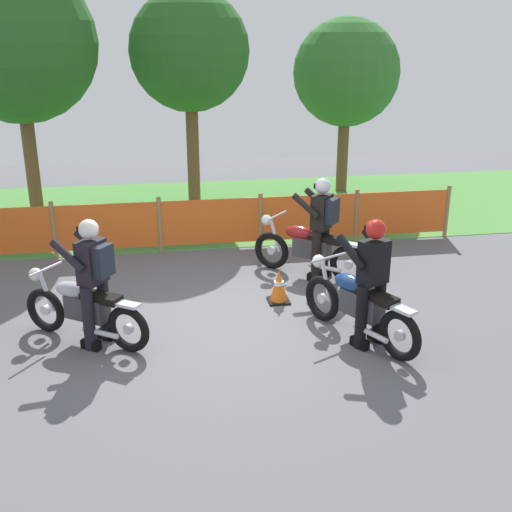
{
  "coord_description": "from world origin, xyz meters",
  "views": [
    {
      "loc": [
        -1.02,
        -7.96,
        3.79
      ],
      "look_at": [
        0.34,
        0.03,
        0.9
      ],
      "focal_mm": 43.28,
      "sensor_mm": 36.0,
      "label": 1
    }
  ],
  "objects_px": {
    "rider_third": "(322,223)",
    "motorcycle_lead": "(84,309)",
    "motorcycle_third": "(308,249)",
    "traffic_cone": "(279,286)",
    "motorcycle_trailing": "(358,305)",
    "rider_lead": "(94,276)",
    "rider_trailing": "(372,278)"
  },
  "relations": [
    {
      "from": "motorcycle_trailing",
      "to": "motorcycle_lead",
      "type": "bearing_deg",
      "value": 55.16
    },
    {
      "from": "motorcycle_third",
      "to": "rider_lead",
      "type": "distance_m",
      "value": 3.83
    },
    {
      "from": "motorcycle_trailing",
      "to": "motorcycle_third",
      "type": "xyz_separation_m",
      "value": [
        -0.09,
        2.31,
        0.0
      ]
    },
    {
      "from": "traffic_cone",
      "to": "motorcycle_third",
      "type": "bearing_deg",
      "value": 54.5
    },
    {
      "from": "motorcycle_trailing",
      "to": "motorcycle_third",
      "type": "relative_size",
      "value": 1.15
    },
    {
      "from": "motorcycle_lead",
      "to": "rider_third",
      "type": "height_order",
      "value": "rider_third"
    },
    {
      "from": "motorcycle_third",
      "to": "rider_third",
      "type": "relative_size",
      "value": 0.98
    },
    {
      "from": "rider_third",
      "to": "traffic_cone",
      "type": "bearing_deg",
      "value": 84.01
    },
    {
      "from": "motorcycle_third",
      "to": "traffic_cone",
      "type": "xyz_separation_m",
      "value": [
        -0.7,
        -0.98,
        -0.22
      ]
    },
    {
      "from": "motorcycle_third",
      "to": "motorcycle_trailing",
      "type": "bearing_deg",
      "value": 132.34
    },
    {
      "from": "motorcycle_trailing",
      "to": "rider_lead",
      "type": "relative_size",
      "value": 1.13
    },
    {
      "from": "rider_third",
      "to": "motorcycle_lead",
      "type": "bearing_deg",
      "value": 64.68
    },
    {
      "from": "rider_third",
      "to": "motorcycle_third",
      "type": "bearing_deg",
      "value": 0.51
    },
    {
      "from": "motorcycle_trailing",
      "to": "rider_third",
      "type": "xyz_separation_m",
      "value": [
        0.09,
        2.17,
        0.48
      ]
    },
    {
      "from": "motorcycle_third",
      "to": "traffic_cone",
      "type": "distance_m",
      "value": 1.22
    },
    {
      "from": "motorcycle_lead",
      "to": "rider_trailing",
      "type": "relative_size",
      "value": 1.0
    },
    {
      "from": "rider_lead",
      "to": "motorcycle_trailing",
      "type": "bearing_deg",
      "value": -152.19
    },
    {
      "from": "rider_lead",
      "to": "rider_trailing",
      "type": "xyz_separation_m",
      "value": [
        3.46,
        -0.58,
        -0.03
      ]
    },
    {
      "from": "rider_trailing",
      "to": "rider_third",
      "type": "distance_m",
      "value": 2.35
    },
    {
      "from": "motorcycle_lead",
      "to": "motorcycle_third",
      "type": "xyz_separation_m",
      "value": [
        3.46,
        1.79,
        0.02
      ]
    },
    {
      "from": "rider_trailing",
      "to": "rider_lead",
      "type": "bearing_deg",
      "value": 54.01
    },
    {
      "from": "rider_third",
      "to": "traffic_cone",
      "type": "xyz_separation_m",
      "value": [
        -0.87,
        -0.83,
        -0.69
      ]
    },
    {
      "from": "rider_third",
      "to": "rider_lead",
      "type": "bearing_deg",
      "value": 67.39
    },
    {
      "from": "motorcycle_lead",
      "to": "rider_lead",
      "type": "distance_m",
      "value": 0.54
    },
    {
      "from": "motorcycle_third",
      "to": "traffic_cone",
      "type": "bearing_deg",
      "value": 94.73
    },
    {
      "from": "motorcycle_lead",
      "to": "traffic_cone",
      "type": "bearing_deg",
      "value": -128.94
    },
    {
      "from": "motorcycle_lead",
      "to": "motorcycle_third",
      "type": "height_order",
      "value": "motorcycle_third"
    },
    {
      "from": "motorcycle_third",
      "to": "rider_third",
      "type": "xyz_separation_m",
      "value": [
        0.17,
        -0.14,
        0.48
      ]
    },
    {
      "from": "motorcycle_lead",
      "to": "traffic_cone",
      "type": "height_order",
      "value": "motorcycle_lead"
    },
    {
      "from": "motorcycle_lead",
      "to": "rider_trailing",
      "type": "distance_m",
      "value": 3.73
    },
    {
      "from": "rider_lead",
      "to": "traffic_cone",
      "type": "bearing_deg",
      "value": -125.48
    },
    {
      "from": "motorcycle_third",
      "to": "rider_trailing",
      "type": "xyz_separation_m",
      "value": [
        0.18,
        -2.49,
        0.44
      ]
    }
  ]
}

